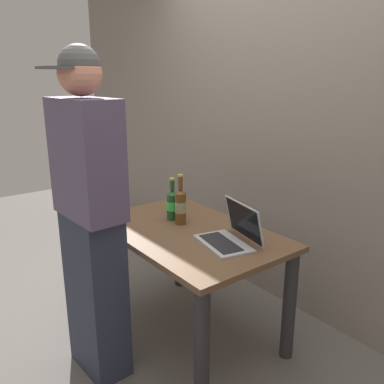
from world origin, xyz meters
name	(u,v)px	position (x,y,z in m)	size (l,w,h in m)	color
ground_plane	(188,331)	(0.00, 0.00, 0.00)	(8.00, 8.00, 0.00)	slate
desk	(188,251)	(0.00, 0.00, 0.58)	(1.20, 0.77, 0.71)	brown
laptop	(232,234)	(0.30, 0.08, 0.77)	(0.39, 0.33, 0.23)	#B7BABC
beer_bottle_green	(181,205)	(-0.11, 0.03, 0.84)	(0.07, 0.07, 0.32)	brown
beer_bottle_dark	(172,204)	(-0.22, 0.04, 0.82)	(0.08, 0.08, 0.28)	#1E5123
person_figure	(91,219)	(-0.05, -0.59, 0.90)	(0.44, 0.30, 1.76)	#2D3347
back_wall	(285,123)	(0.00, 0.84, 1.30)	(6.00, 0.10, 2.60)	gray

